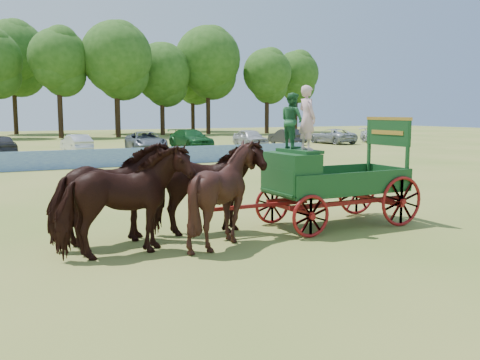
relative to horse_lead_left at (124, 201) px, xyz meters
name	(u,v)px	position (x,y,z in m)	size (l,w,h in m)	color
ground	(299,224)	(5.23, 1.09, -1.22)	(160.00, 160.00, 0.00)	#9A8B45
horse_lead_left	(124,201)	(0.00, 0.00, 0.00)	(1.32, 2.89, 2.44)	black
horse_lead_right	(112,194)	(0.00, 1.10, 0.00)	(1.32, 2.89, 2.44)	black
horse_wheel_left	(224,194)	(2.40, 0.00, 0.00)	(1.97, 2.22, 2.45)	black
horse_wheel_right	(206,188)	(2.40, 1.10, 0.00)	(1.32, 2.89, 2.44)	black
farm_dray	(314,168)	(5.36, 0.57, 0.42)	(6.00, 2.00, 3.81)	maroon
sponsor_banner	(110,158)	(4.23, 19.09, -0.70)	(26.00, 0.08, 1.05)	#1E44A3
parked_cars	(112,142)	(7.18, 30.98, -0.46)	(56.91, 7.51, 1.61)	silver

